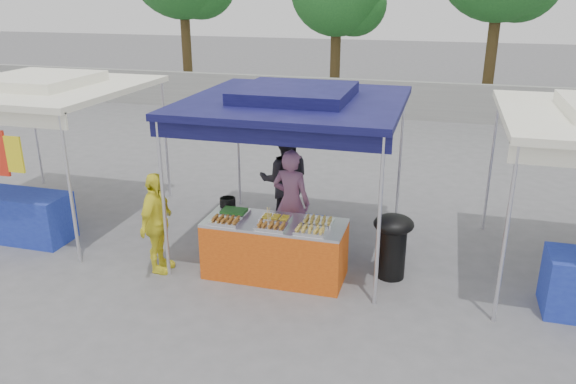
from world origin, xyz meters
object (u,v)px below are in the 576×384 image
(wok_burner, at_px, (393,241))
(customer_person, at_px, (157,223))
(vendor_table, at_px, (275,249))
(cooking_pot, at_px, (228,202))
(vendor_woman, at_px, (291,202))
(helper_man, at_px, (285,180))

(wok_burner, bearing_deg, customer_person, -148.64)
(vendor_table, height_order, cooking_pot, cooking_pot)
(cooking_pot, bearing_deg, vendor_woman, 28.46)
(cooking_pot, xyz_separation_m, wok_burner, (2.47, 0.06, -0.35))
(cooking_pot, distance_m, vendor_woman, 0.98)
(vendor_table, relative_size, customer_person, 1.32)
(vendor_table, height_order, customer_person, customer_person)
(vendor_table, bearing_deg, customer_person, -169.76)
(customer_person, bearing_deg, helper_man, -37.87)
(helper_man, bearing_deg, vendor_woman, 97.25)
(cooking_pot, relative_size, vendor_woman, 0.14)
(vendor_table, distance_m, cooking_pot, 1.05)
(wok_burner, relative_size, customer_person, 0.64)
(vendor_table, distance_m, vendor_woman, 0.93)
(wok_burner, relative_size, vendor_woman, 0.57)
(helper_man, bearing_deg, wok_burner, 132.75)
(vendor_woman, distance_m, customer_person, 2.05)
(wok_burner, bearing_deg, cooking_pot, -159.73)
(helper_man, xyz_separation_m, customer_person, (-1.37, -1.96, -0.14))
(vendor_table, height_order, helper_man, helper_man)
(vendor_woman, relative_size, customer_person, 1.11)
(vendor_table, xyz_separation_m, cooking_pot, (-0.85, 0.37, 0.49))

